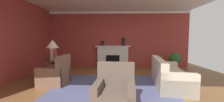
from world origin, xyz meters
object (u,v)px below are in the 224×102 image
object	(u,v)px
coffee_table	(111,75)
potted_plant	(175,60)
table_lamp	(52,46)
vase_mantel_left	(102,43)
sofa	(168,76)
vase_tall_corner	(160,62)
vase_mantel_right	(123,42)
armchair_facing_fireplace	(115,96)
vase_on_side_table	(55,55)
side_table	(53,68)
armchair_near_window	(55,75)
fireplace	(113,57)

from	to	relation	value
coffee_table	potted_plant	distance (m)	3.76
coffee_table	table_lamp	world-z (taller)	table_lamp
table_lamp	vase_mantel_left	xyz separation A→B (m)	(1.58, 2.29, 0.05)
sofa	vase_mantel_left	xyz separation A→B (m)	(-2.36, 2.88, 0.97)
vase_mantel_left	vase_tall_corner	world-z (taller)	vase_mantel_left
coffee_table	vase_mantel_left	xyz separation A→B (m)	(-0.56, 2.91, 0.94)
sofa	vase_mantel_right	size ratio (longest dim) A/B	5.15
armchair_facing_fireplace	coffee_table	bearing A→B (deg)	94.32
armchair_facing_fireplace	vase_tall_corner	world-z (taller)	armchair_facing_fireplace
vase_mantel_left	vase_tall_corner	size ratio (longest dim) A/B	0.43
vase_mantel_left	vase_on_side_table	bearing A→B (deg)	-120.68
coffee_table	sofa	bearing A→B (deg)	1.10
vase_on_side_table	vase_mantel_left	distance (m)	2.83
table_lamp	coffee_table	bearing A→B (deg)	-16.15
vase_mantel_left	potted_plant	size ratio (longest dim) A/B	0.32
coffee_table	potted_plant	size ratio (longest dim) A/B	1.20
vase_on_side_table	vase_mantel_right	bearing A→B (deg)	43.62
sofa	side_table	size ratio (longest dim) A/B	3.16
armchair_near_window	table_lamp	bearing A→B (deg)	119.50
armchair_near_window	table_lamp	size ratio (longest dim) A/B	1.27
table_lamp	vase_on_side_table	xyz separation A→B (m)	(0.15, -0.12, -0.33)
coffee_table	vase_on_side_table	size ratio (longest dim) A/B	2.55
fireplace	potted_plant	size ratio (longest dim) A/B	2.16
sofa	side_table	xyz separation A→B (m)	(-3.94, 0.59, 0.10)
fireplace	side_table	distance (m)	3.17
armchair_facing_fireplace	side_table	bearing A→B (deg)	135.69
armchair_near_window	armchair_facing_fireplace	distance (m)	2.51
armchair_near_window	side_table	xyz separation A→B (m)	(-0.34, 0.60, 0.09)
armchair_facing_fireplace	table_lamp	size ratio (longest dim) A/B	1.27
table_lamp	vase_tall_corner	distance (m)	5.03
table_lamp	vase_on_side_table	bearing A→B (deg)	-38.66
vase_on_side_table	armchair_facing_fireplace	bearing A→B (deg)	-44.68
side_table	potted_plant	distance (m)	5.38
fireplace	vase_tall_corner	distance (m)	2.40
vase_mantel_left	potted_plant	world-z (taller)	vase_mantel_left
armchair_facing_fireplace	potted_plant	size ratio (longest dim) A/B	1.14
vase_on_side_table	potted_plant	size ratio (longest dim) A/B	0.47
side_table	table_lamp	xyz separation A→B (m)	(-0.00, -0.00, 0.82)
vase_mantel_right	armchair_near_window	bearing A→B (deg)	-128.92
sofa	potted_plant	bearing A→B (deg)	63.31
armchair_facing_fireplace	vase_on_side_table	world-z (taller)	vase_on_side_table
fireplace	vase_mantel_right	xyz separation A→B (m)	(0.55, -0.05, 0.81)
sofa	armchair_near_window	distance (m)	3.60
potted_plant	vase_mantel_right	bearing A→B (deg)	166.42
vase_mantel_left	side_table	bearing A→B (deg)	-124.60
armchair_facing_fireplace	vase_mantel_right	xyz separation A→B (m)	(0.42, 4.51, 1.05)
coffee_table	table_lamp	size ratio (longest dim) A/B	1.33
armchair_facing_fireplace	side_table	size ratio (longest dim) A/B	1.36
side_table	potted_plant	size ratio (longest dim) A/B	0.84
sofa	vase_mantel_left	size ratio (longest dim) A/B	8.26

